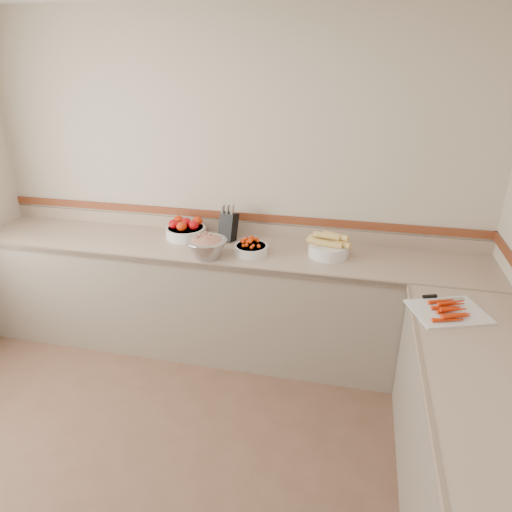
% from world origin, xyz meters
% --- Properties ---
extents(back_wall, '(4.00, 0.00, 4.00)m').
position_xyz_m(back_wall, '(0.00, 2.00, 1.30)').
color(back_wall, beige).
rests_on(back_wall, ground_plane).
extents(counter_back, '(4.00, 0.65, 1.08)m').
position_xyz_m(counter_back, '(0.00, 1.68, 0.45)').
color(counter_back, tan).
rests_on(counter_back, ground_plane).
extents(dishwasher, '(0.63, 0.60, 0.84)m').
position_xyz_m(dishwasher, '(1.69, 0.25, 0.43)').
color(dishwasher, silver).
rests_on(dishwasher, ground_plane).
extents(knife_block, '(0.16, 0.17, 0.29)m').
position_xyz_m(knife_block, '(0.02, 1.84, 1.02)').
color(knife_block, black).
rests_on(knife_block, counter_back).
extents(tomato_bowl, '(0.32, 0.32, 0.16)m').
position_xyz_m(tomato_bowl, '(-0.33, 1.81, 0.97)').
color(tomato_bowl, white).
rests_on(tomato_bowl, counter_back).
extents(cherry_tomato_bowl, '(0.25, 0.25, 0.14)m').
position_xyz_m(cherry_tomato_bowl, '(0.25, 1.61, 0.95)').
color(cherry_tomato_bowl, white).
rests_on(cherry_tomato_bowl, counter_back).
extents(corn_bowl, '(0.33, 0.30, 0.18)m').
position_xyz_m(corn_bowl, '(0.81, 1.70, 0.97)').
color(corn_bowl, white).
rests_on(corn_bowl, counter_back).
extents(rhubarb_bowl, '(0.29, 0.29, 0.17)m').
position_xyz_m(rhubarb_bowl, '(-0.04, 1.47, 0.99)').
color(rhubarb_bowl, '#B2B2BA').
rests_on(rhubarb_bowl, counter_back).
extents(cutting_board, '(0.48, 0.43, 0.06)m').
position_xyz_m(cutting_board, '(1.55, 1.03, 0.92)').
color(cutting_board, silver).
rests_on(cutting_board, counter_right).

